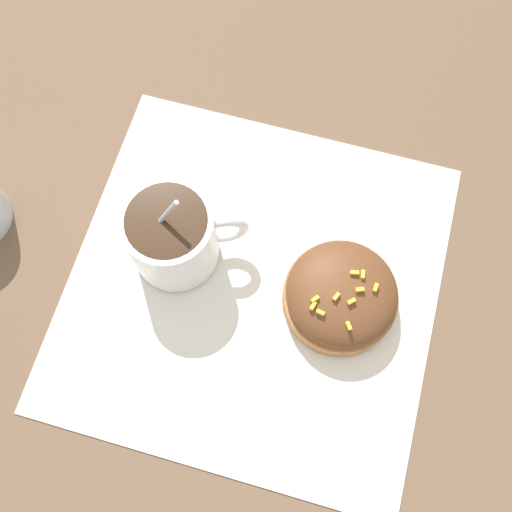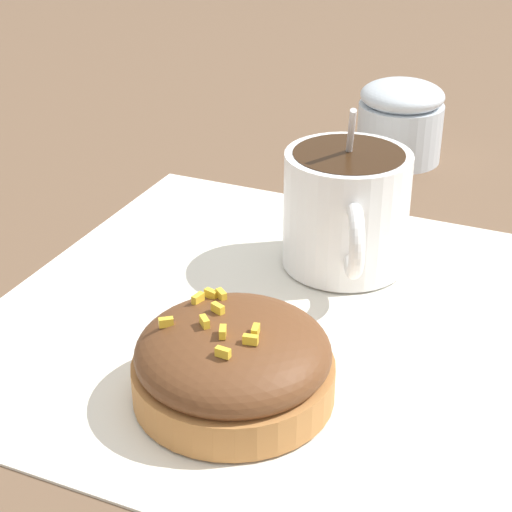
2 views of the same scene
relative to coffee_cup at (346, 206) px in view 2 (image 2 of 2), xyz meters
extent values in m
plane|color=brown|center=(0.07, -0.02, -0.04)|extent=(3.00, 3.00, 0.00)
cube|color=white|center=(0.07, -0.02, -0.04)|extent=(0.34, 0.35, 0.00)
cylinder|color=white|center=(0.00, 0.00, 0.00)|extent=(0.08, 0.08, 0.07)
cylinder|color=#331E0F|center=(0.00, 0.00, 0.03)|extent=(0.07, 0.07, 0.01)
torus|color=white|center=(0.04, 0.02, 0.00)|extent=(0.04, 0.02, 0.04)
ellipsoid|color=silver|center=(0.02, 0.01, -0.03)|extent=(0.03, 0.02, 0.01)
cylinder|color=silver|center=(-0.01, 0.00, 0.02)|extent=(0.05, 0.02, 0.10)
cylinder|color=#B2753D|center=(0.15, -0.02, -0.03)|extent=(0.10, 0.10, 0.02)
ellipsoid|color=brown|center=(0.15, -0.02, -0.01)|extent=(0.10, 0.10, 0.04)
cube|color=yellow|center=(0.13, -0.03, 0.00)|extent=(0.01, 0.01, 0.00)
cube|color=yellow|center=(0.16, -0.05, 0.00)|extent=(0.01, 0.01, 0.00)
cube|color=yellow|center=(0.16, 0.00, 0.00)|extent=(0.00, 0.01, 0.00)
cube|color=yellow|center=(0.15, -0.03, 0.00)|extent=(0.01, 0.01, 0.00)
cube|color=yellow|center=(0.16, -0.03, 0.00)|extent=(0.01, 0.01, 0.00)
cube|color=yellow|center=(0.16, 0.00, 0.00)|extent=(0.01, 0.00, 0.00)
cube|color=yellow|center=(0.14, -0.04, 0.00)|extent=(0.01, 0.00, 0.00)
cube|color=yellow|center=(0.16, -0.01, 0.00)|extent=(0.01, 0.01, 0.00)
cube|color=yellow|center=(0.18, -0.01, 0.00)|extent=(0.00, 0.01, 0.00)
cube|color=yellow|center=(0.13, -0.04, 0.00)|extent=(0.01, 0.01, 0.00)
cylinder|color=silver|center=(-0.20, -0.01, -0.02)|extent=(0.07, 0.07, 0.05)
ellipsoid|color=silver|center=(-0.20, -0.01, 0.01)|extent=(0.07, 0.07, 0.02)
camera|label=1|loc=(0.11, -0.17, 0.48)|focal=42.00mm
camera|label=2|loc=(0.47, 0.11, 0.22)|focal=60.00mm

